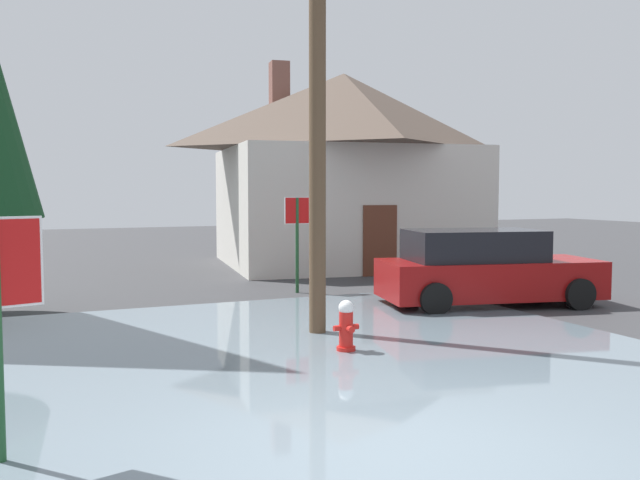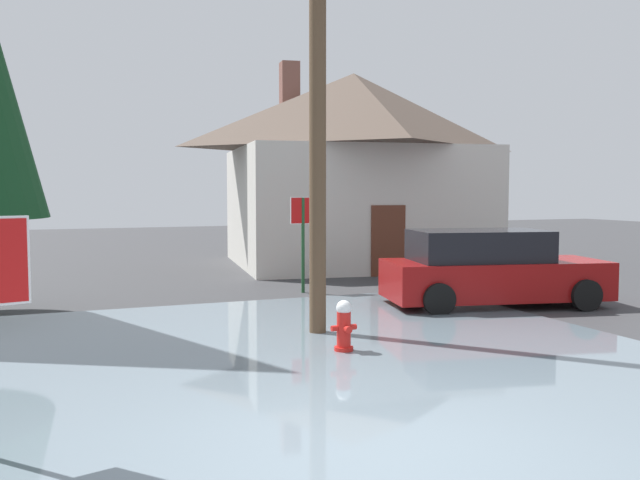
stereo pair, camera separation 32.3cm
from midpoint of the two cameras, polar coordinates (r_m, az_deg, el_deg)
ground_plane at (r=6.81m, az=3.75°, el=-17.19°), size 80.00×80.00×0.10m
flood_puddle at (r=8.73m, az=0.99°, el=-11.86°), size 10.84×13.23×0.04m
fire_hydrant at (r=10.38m, az=1.27°, el=-7.18°), size 0.40×0.34×0.79m
utility_pole at (r=11.67m, az=-1.03°, el=13.61°), size 1.60×0.28×8.34m
stop_sign_far at (r=16.26m, az=-2.47°, el=1.19°), size 0.64×0.08×2.26m
house at (r=22.68m, az=1.54°, el=6.13°), size 8.99×8.29×6.67m
parked_car at (r=14.92m, az=12.82°, el=-2.36°), size 4.82×2.75×1.59m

